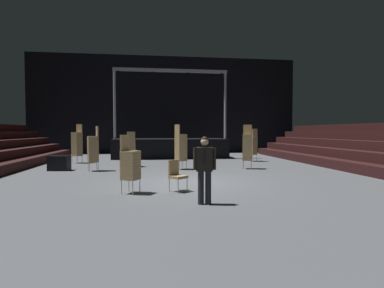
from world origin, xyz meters
The scene contains 13 objects.
ground_plane centered at (0.00, 0.00, -0.05)m, with size 22.00×30.00×0.10m, color #515459.
arena_end_wall centered at (0.00, 15.00, 4.00)m, with size 22.00×0.30×8.00m, color black.
stage_riser centered at (0.00, 10.64, 0.72)m, with size 7.69×3.24×5.84m.
man_with_tie centered at (-0.04, -3.42, 0.95)m, with size 0.57×0.30×1.69m.
chair_stack_front_left centered at (0.07, 3.73, 1.07)m, with size 0.59×0.59×2.14m.
chair_stack_front_right centered at (-5.51, 7.45, 1.11)m, with size 0.61×0.61×2.22m.
chair_stack_mid_left centered at (-3.95, 3.65, 1.03)m, with size 0.56×0.56×2.05m.
chair_stack_mid_right centered at (-1.95, -1.78, 0.86)m, with size 0.60×0.60×1.71m.
chair_stack_mid_centre centered at (3.28, 3.50, 1.07)m, with size 0.56×0.56×2.14m.
chair_stack_rear_left centered at (4.76, 7.11, 0.98)m, with size 0.60×0.60×1.96m.
chair_stack_rear_right centered at (-2.39, 5.20, 0.90)m, with size 0.56×0.56×1.79m.
equipment_road_case centered at (-5.55, 4.06, 0.34)m, with size 0.90×0.60×0.68m, color black.
loose_chair_near_man centered at (-0.59, -1.63, 0.53)m, with size 0.62×0.62×0.95m.
Camera 1 is at (-1.38, -10.94, 1.82)m, focal length 29.03 mm.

